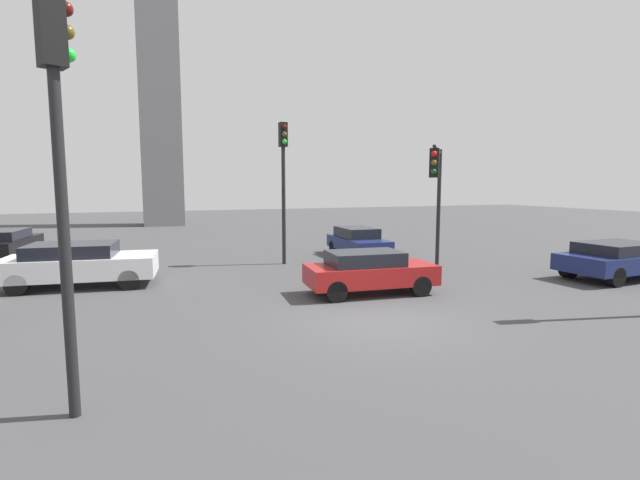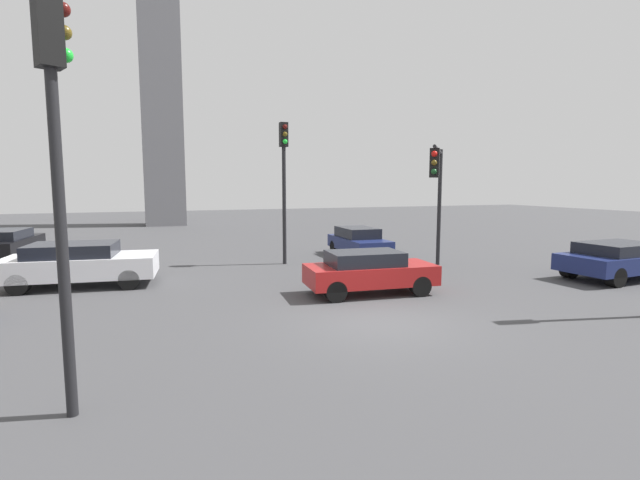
{
  "view_description": "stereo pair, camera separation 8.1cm",
  "coord_description": "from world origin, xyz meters",
  "px_view_note": "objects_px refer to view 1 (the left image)",
  "views": [
    {
      "loc": [
        -5.51,
        -10.07,
        3.38
      ],
      "look_at": [
        0.11,
        4.46,
        1.54
      ],
      "focal_mm": 26.38,
      "sensor_mm": 36.0,
      "label": 1
    },
    {
      "loc": [
        -5.44,
        -10.1,
        3.38
      ],
      "look_at": [
        0.11,
        4.46,
        1.54
      ],
      "focal_mm": 26.38,
      "sensor_mm": 36.0,
      "label": 2
    }
  ],
  "objects_px": {
    "car_0": "(79,263)",
    "car_2": "(369,271)",
    "car_3": "(358,241)",
    "traffic_light_3": "(59,132)",
    "car_1": "(620,259)",
    "car_4": "(3,244)",
    "traffic_light_1": "(283,167)",
    "traffic_light_0": "(437,181)"
  },
  "relations": [
    {
      "from": "traffic_light_3",
      "to": "car_1",
      "type": "height_order",
      "value": "traffic_light_3"
    },
    {
      "from": "car_1",
      "to": "car_2",
      "type": "bearing_deg",
      "value": 171.04
    },
    {
      "from": "car_2",
      "to": "car_3",
      "type": "height_order",
      "value": "car_3"
    },
    {
      "from": "traffic_light_0",
      "to": "traffic_light_1",
      "type": "height_order",
      "value": "traffic_light_1"
    },
    {
      "from": "car_0",
      "to": "car_2",
      "type": "xyz_separation_m",
      "value": [
        8.5,
        -4.44,
        -0.06
      ]
    },
    {
      "from": "traffic_light_1",
      "to": "car_1",
      "type": "height_order",
      "value": "traffic_light_1"
    },
    {
      "from": "traffic_light_3",
      "to": "car_2",
      "type": "height_order",
      "value": "traffic_light_3"
    },
    {
      "from": "car_3",
      "to": "car_2",
      "type": "bearing_deg",
      "value": -20.84
    },
    {
      "from": "traffic_light_1",
      "to": "car_0",
      "type": "bearing_deg",
      "value": -76.59
    },
    {
      "from": "car_3",
      "to": "car_4",
      "type": "relative_size",
      "value": 0.88
    },
    {
      "from": "traffic_light_1",
      "to": "car_4",
      "type": "relative_size",
      "value": 1.26
    },
    {
      "from": "car_1",
      "to": "car_3",
      "type": "distance_m",
      "value": 10.48
    },
    {
      "from": "traffic_light_3",
      "to": "car_1",
      "type": "relative_size",
      "value": 1.28
    },
    {
      "from": "traffic_light_3",
      "to": "car_0",
      "type": "height_order",
      "value": "traffic_light_3"
    },
    {
      "from": "traffic_light_3",
      "to": "car_0",
      "type": "bearing_deg",
      "value": 71.86
    },
    {
      "from": "traffic_light_0",
      "to": "traffic_light_3",
      "type": "height_order",
      "value": "traffic_light_3"
    },
    {
      "from": "car_1",
      "to": "car_3",
      "type": "relative_size",
      "value": 1.13
    },
    {
      "from": "traffic_light_1",
      "to": "car_2",
      "type": "distance_m",
      "value": 7.2
    },
    {
      "from": "car_0",
      "to": "car_1",
      "type": "bearing_deg",
      "value": -10.2
    },
    {
      "from": "traffic_light_1",
      "to": "car_0",
      "type": "xyz_separation_m",
      "value": [
        -7.66,
        -1.86,
        -3.32
      ]
    },
    {
      "from": "traffic_light_1",
      "to": "car_2",
      "type": "height_order",
      "value": "traffic_light_1"
    },
    {
      "from": "car_2",
      "to": "traffic_light_3",
      "type": "bearing_deg",
      "value": -139.2
    },
    {
      "from": "car_1",
      "to": "car_4",
      "type": "height_order",
      "value": "car_4"
    },
    {
      "from": "traffic_light_3",
      "to": "car_4",
      "type": "bearing_deg",
      "value": 81.95
    },
    {
      "from": "car_2",
      "to": "car_3",
      "type": "distance_m",
      "value": 7.75
    },
    {
      "from": "traffic_light_3",
      "to": "car_2",
      "type": "bearing_deg",
      "value": 11.86
    },
    {
      "from": "traffic_light_0",
      "to": "car_1",
      "type": "relative_size",
      "value": 1.04
    },
    {
      "from": "traffic_light_0",
      "to": "traffic_light_3",
      "type": "relative_size",
      "value": 0.81
    },
    {
      "from": "traffic_light_0",
      "to": "traffic_light_3",
      "type": "xyz_separation_m",
      "value": [
        -11.61,
        -7.76,
        0.57
      ]
    },
    {
      "from": "car_3",
      "to": "traffic_light_0",
      "type": "bearing_deg",
      "value": 14.23
    },
    {
      "from": "car_4",
      "to": "car_1",
      "type": "bearing_deg",
      "value": -113.37
    },
    {
      "from": "car_2",
      "to": "car_3",
      "type": "relative_size",
      "value": 0.99
    },
    {
      "from": "car_1",
      "to": "car_2",
      "type": "distance_m",
      "value": 9.61
    },
    {
      "from": "car_1",
      "to": "car_3",
      "type": "height_order",
      "value": "car_3"
    },
    {
      "from": "car_1",
      "to": "car_2",
      "type": "height_order",
      "value": "car_2"
    },
    {
      "from": "traffic_light_1",
      "to": "car_4",
      "type": "xyz_separation_m",
      "value": [
        -11.41,
        5.13,
        -3.33
      ]
    },
    {
      "from": "car_1",
      "to": "traffic_light_1",
      "type": "bearing_deg",
      "value": 142.12
    },
    {
      "from": "car_0",
      "to": "car_4",
      "type": "height_order",
      "value": "car_0"
    },
    {
      "from": "car_0",
      "to": "car_3",
      "type": "relative_size",
      "value": 1.2
    },
    {
      "from": "traffic_light_3",
      "to": "car_0",
      "type": "distance_m",
      "value": 10.41
    },
    {
      "from": "car_0",
      "to": "car_3",
      "type": "xyz_separation_m",
      "value": [
        11.54,
        2.69,
        -0.06
      ]
    },
    {
      "from": "traffic_light_0",
      "to": "car_1",
      "type": "height_order",
      "value": "traffic_light_0"
    }
  ]
}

